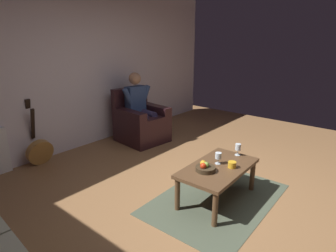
{
  "coord_description": "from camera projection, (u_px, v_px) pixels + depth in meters",
  "views": [
    {
      "loc": [
        2.74,
        1.45,
        1.86
      ],
      "look_at": [
        -0.36,
        -1.12,
        0.6
      ],
      "focal_mm": 30.57,
      "sensor_mm": 36.0,
      "label": 1
    }
  ],
  "objects": [
    {
      "name": "person_seated",
      "position": [
        140.0,
        105.0,
        5.17
      ],
      "size": [
        0.63,
        0.59,
        1.25
      ],
      "rotation": [
        0.0,
        0.0,
        -0.1
      ],
      "color": "navy",
      "rests_on": "ground"
    },
    {
      "name": "candle_jar",
      "position": [
        232.0,
        165.0,
        3.25
      ],
      "size": [
        0.09,
        0.09,
        0.07
      ],
      "primitive_type": "cylinder",
      "color": "gold",
      "rests_on": "coffee_table"
    },
    {
      "name": "guitar",
      "position": [
        39.0,
        150.0,
        4.3
      ],
      "size": [
        0.39,
        0.3,
        0.99
      ],
      "color": "#A97637",
      "rests_on": "ground"
    },
    {
      "name": "fruit_bowl",
      "position": [
        205.0,
        168.0,
        3.18
      ],
      "size": [
        0.22,
        0.22,
        0.11
      ],
      "color": "#3B2D1D",
      "rests_on": "coffee_table"
    },
    {
      "name": "rug",
      "position": [
        216.0,
        199.0,
        3.42
      ],
      "size": [
        1.76,
        1.21,
        0.01
      ],
      "primitive_type": "cube",
      "rotation": [
        0.0,
        0.0,
        0.02
      ],
      "color": "#48513F",
      "rests_on": "ground"
    },
    {
      "name": "wall_back",
      "position": [
        77.0,
        68.0,
        4.74
      ],
      "size": [
        6.74,
        0.06,
        2.73
      ],
      "primitive_type": "cube",
      "color": "silver",
      "rests_on": "ground"
    },
    {
      "name": "wine_glass_near",
      "position": [
        218.0,
        156.0,
        3.33
      ],
      "size": [
        0.07,
        0.07,
        0.14
      ],
      "color": "silver",
      "rests_on": "coffee_table"
    },
    {
      "name": "ground_plane",
      "position": [
        220.0,
        198.0,
        3.45
      ],
      "size": [
        7.61,
        7.61,
        0.0
      ],
      "primitive_type": "plane",
      "color": "olive"
    },
    {
      "name": "coffee_table",
      "position": [
        218.0,
        171.0,
        3.31
      ],
      "size": [
        1.05,
        0.59,
        0.43
      ],
      "rotation": [
        0.0,
        0.0,
        0.02
      ],
      "color": "brown",
      "rests_on": "ground"
    },
    {
      "name": "wine_glass_far",
      "position": [
        238.0,
        148.0,
        3.58
      ],
      "size": [
        0.07,
        0.07,
        0.15
      ],
      "color": "silver",
      "rests_on": "coffee_table"
    },
    {
      "name": "armchair",
      "position": [
        141.0,
        123.0,
        5.27
      ],
      "size": [
        0.83,
        0.87,
        0.96
      ],
      "rotation": [
        0.0,
        0.0,
        -0.1
      ],
      "color": "black",
      "rests_on": "ground"
    }
  ]
}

